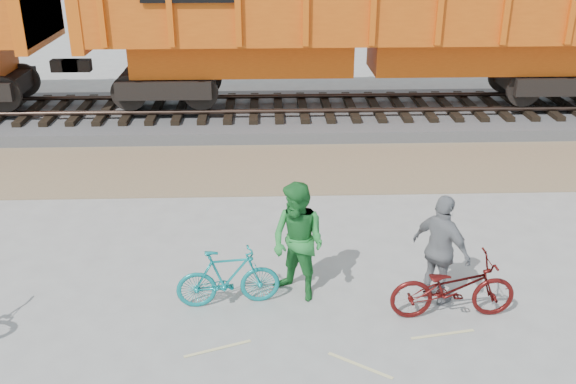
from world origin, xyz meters
name	(u,v)px	position (x,y,z in m)	size (l,w,h in m)	color
ground	(292,312)	(0.00, 0.00, 0.00)	(120.00, 120.00, 0.00)	#9E9E99
gravel_strip	(282,168)	(0.00, 5.50, 0.01)	(120.00, 3.00, 0.02)	#997D5F
ballast_bed	(278,115)	(0.00, 9.00, 0.15)	(120.00, 4.00, 0.30)	slate
track	(278,104)	(0.00, 9.00, 0.47)	(120.00, 2.60, 0.24)	black
hopper_car_center	(363,5)	(2.16, 9.00, 3.01)	(14.00, 3.13, 4.65)	black
bicycle_teal	(228,278)	(-0.90, 0.23, 0.44)	(0.42, 1.48, 0.89)	#108587
bicycle_maroon	(453,287)	(2.21, -0.16, 0.46)	(0.61, 1.74, 0.92)	#490D0C
person_man	(298,242)	(0.10, 0.43, 0.89)	(0.86, 0.67, 1.77)	#227A31
person_woman	(441,250)	(2.11, 0.24, 0.83)	(0.97, 0.40, 1.65)	gray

